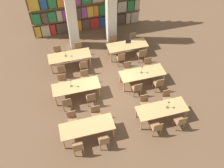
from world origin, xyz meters
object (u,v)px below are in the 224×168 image
chair_7 (167,98)px  chair_14 (159,84)px  chair_9 (63,82)px  chair_20 (121,58)px  chair_2 (104,141)px  chair_8 (67,103)px  desk_lamp_3 (65,51)px  reading_table_1 (162,110)px  chair_1 (72,119)px  reading_table_2 (76,87)px  chair_11 (85,77)px  reading_table_4 (70,57)px  chair_6 (180,122)px  chair_16 (61,70)px  reading_table_3 (142,74)px  chair_18 (84,66)px  chair_15 (148,65)px  chair_17 (58,53)px  chair_0 (78,147)px  desk_lamp_0 (168,103)px  desk_lamp_1 (71,82)px  chair_13 (128,69)px  desk_lamp_2 (142,68)px  chair_4 (157,128)px  reading_table_0 (87,127)px  chair_3 (96,114)px  chair_19 (79,49)px  reading_table_5 (127,46)px  chair_23 (133,39)px  chair_5 (145,102)px  chair_10 (91,98)px  laptop (128,42)px  chair_22 (141,54)px  chair_21 (114,43)px

chair_7 → chair_14: 0.93m
chair_9 → chair_20: same height
chair_2 → chair_20: bearing=65.5°
chair_8 → desk_lamp_3: (0.42, 3.00, 0.57)m
reading_table_1 → chair_9: bearing=142.7°
chair_1 → reading_table_2: (0.47, 1.66, 0.18)m
chair_11 → reading_table_4: (-0.52, 1.57, 0.18)m
chair_6 → chair_16: 6.47m
chair_8 → reading_table_3: bearing=10.2°
chair_18 → chair_2: bearing=-90.8°
chair_15 → chair_17: 5.04m
desk_lamp_3 → chair_18: bearing=-41.9°
chair_0 → desk_lamp_0: size_ratio=2.05×
desk_lamp_1 → chair_9: bearing=118.8°
chair_13 → desk_lamp_2: (0.47, -0.68, 0.55)m
chair_4 → reading_table_0: bearing=166.7°
chair_3 → chair_19: 4.65m
chair_7 → chair_13: (-1.16, 2.34, 0.00)m
chair_2 → reading_table_5: (2.73, 5.40, 0.18)m
chair_14 → chair_20: 2.63m
desk_lamp_0 → chair_23: size_ratio=0.49×
chair_0 → chair_15: 5.84m
chair_19 → reading_table_2: bearing=77.6°
desk_lamp_0 → chair_20: size_ratio=0.49×
desk_lamp_2 → chair_23: size_ratio=0.50×
reading_table_2 → desk_lamp_1: size_ratio=4.76×
chair_8 → chair_3: bearing=-39.2°
chair_5 → chair_7: size_ratio=1.00×
reading_table_1 → chair_19: 6.00m
chair_17 → desk_lamp_3: size_ratio=1.88×
chair_10 → chair_1: bearing=-137.4°
chair_10 → chair_20: 3.18m
desk_lamp_3 → laptop: bearing=4.1°
chair_22 → desk_lamp_2: bearing=-110.8°
chair_11 → desk_lamp_3: (-0.72, 1.59, 0.57)m
reading_table_0 → chair_14: chair_14 is taller
desk_lamp_2 → reading_table_3: bearing=-26.2°
reading_table_1 → chair_8: size_ratio=2.58×
desk_lamp_2 → reading_table_4: size_ratio=0.19×
chair_19 → reading_table_5: size_ratio=0.39×
chair_1 → chair_17: bearing=-89.4°
reading_table_0 → laptop: (3.37, 4.92, 0.11)m
chair_3 → chair_23: size_ratio=1.00×
chair_17 → chair_18: size_ratio=1.00×
reading_table_5 → chair_9: bearing=-157.4°
chair_3 → chair_19: bearing=-90.8°
reading_table_2 → desk_lamp_2: 3.34m
chair_20 → laptop: bearing=53.8°
desk_lamp_1 → chair_21: size_ratio=0.54×
chair_6 → reading_table_3: chair_6 is taller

